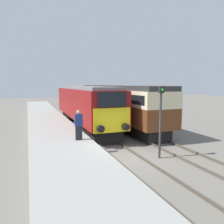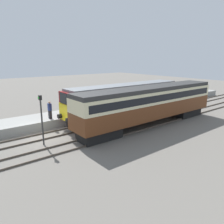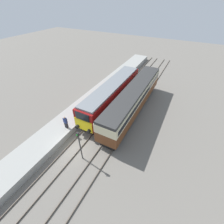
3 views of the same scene
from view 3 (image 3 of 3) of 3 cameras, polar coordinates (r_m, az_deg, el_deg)
The scene contains 8 objects.
ground_plane at distance 18.37m, azimuth -14.28°, elevation -13.22°, with size 120.00×120.00×0.00m, color slate.
platform_left at distance 24.14m, azimuth -8.63°, elevation 3.52°, with size 3.50×50.00×0.86m.
rails_near_track at distance 20.92m, azimuth -5.75°, elevation -3.84°, with size 1.51×60.00×0.14m.
rails_far_track at distance 19.69m, azimuth 2.70°, elevation -6.94°, with size 1.50×60.00×0.14m.
locomotive at distance 22.81m, azimuth 0.10°, elevation 6.98°, with size 2.70×15.16×3.88m.
passenger_carriage at distance 21.76m, azimuth 8.38°, elevation 5.48°, with size 2.75×16.87×3.95m.
person_on_platform at distance 19.16m, azimuth -17.23°, elevation -3.79°, with size 0.44×0.26×1.73m.
signal_post at distance 15.49m, azimuth -12.18°, elevation -11.88°, with size 0.24×0.28×3.96m.
Camera 3 is at (9.02, -7.68, 14.05)m, focal length 24.00 mm.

